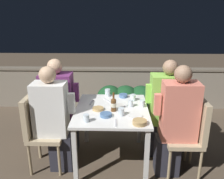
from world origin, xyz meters
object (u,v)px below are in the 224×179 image
object	(u,v)px
chair_right_near	(192,130)
person_green_blouse	(165,109)
chair_left_near	(38,126)
chair_left_far	(46,113)
chair_right_far	(179,116)
person_coral_top	(176,122)
person_purple_stripe	(60,107)
potted_plant	(34,111)
beer_bottle	(114,104)
person_white_polo	(54,119)

from	to	relation	value
chair_right_near	person_green_blouse	distance (m)	0.48
chair_left_near	chair_left_far	distance (m)	0.36
chair_right_near	chair_right_far	xyz separation A→B (m)	(-0.05, 0.40, 0.00)
chair_left_near	person_coral_top	distance (m)	1.60
person_purple_stripe	potted_plant	distance (m)	0.70
person_purple_stripe	chair_right_far	size ratio (longest dim) A/B	1.38
person_purple_stripe	chair_right_far	xyz separation A→B (m)	(1.56, -0.02, -0.09)
chair_left_near	chair_left_far	xyz separation A→B (m)	(-0.01, 0.36, 0.00)
chair_right_far	potted_plant	bearing A→B (deg)	168.28
person_purple_stripe	potted_plant	xyz separation A→B (m)	(-0.52, 0.41, -0.23)
chair_right_near	beer_bottle	size ratio (longest dim) A/B	4.05
beer_bottle	person_white_polo	bearing A→B (deg)	-173.57
person_coral_top	person_green_blouse	distance (m)	0.40
person_white_polo	potted_plant	bearing A→B (deg)	124.74
person_coral_top	potted_plant	world-z (taller)	person_coral_top
chair_left_far	person_coral_top	world-z (taller)	person_coral_top
chair_left_near	person_green_blouse	xyz separation A→B (m)	(1.55, 0.34, 0.09)
chair_left_near	chair_left_far	size ratio (longest dim) A/B	1.00
chair_left_near	potted_plant	xyz separation A→B (m)	(-0.34, 0.77, -0.14)
person_purple_stripe	potted_plant	bearing A→B (deg)	141.87
chair_right_far	beer_bottle	size ratio (longest dim) A/B	4.05
chair_left_near	person_white_polo	distance (m)	0.22
potted_plant	person_green_blouse	bearing A→B (deg)	-12.91
chair_right_far	beer_bottle	world-z (taller)	beer_bottle
beer_bottle	potted_plant	world-z (taller)	beer_bottle
person_white_polo	person_green_blouse	bearing A→B (deg)	14.02
chair_right_far	chair_left_far	bearing A→B (deg)	179.25
person_purple_stripe	potted_plant	size ratio (longest dim) A/B	1.90
chair_left_far	person_green_blouse	bearing A→B (deg)	-0.84
person_green_blouse	beer_bottle	world-z (taller)	person_green_blouse
person_white_polo	person_coral_top	xyz separation A→B (m)	(1.40, -0.06, 0.02)
chair_right_near	chair_left_far	bearing A→B (deg)	166.83
person_white_polo	person_green_blouse	world-z (taller)	person_green_blouse
person_green_blouse	potted_plant	world-z (taller)	person_green_blouse
chair_left_far	beer_bottle	distance (m)	0.98
person_coral_top	chair_right_far	bearing A→B (deg)	69.92
person_purple_stripe	beer_bottle	world-z (taller)	person_purple_stripe
chair_right_near	chair_left_near	bearing A→B (deg)	178.00
chair_left_far	chair_right_near	bearing A→B (deg)	-13.17
chair_left_far	chair_right_far	distance (m)	1.76
chair_left_near	person_white_polo	size ratio (longest dim) A/B	0.73
potted_plant	person_purple_stripe	bearing A→B (deg)	-38.13
person_green_blouse	chair_left_far	bearing A→B (deg)	179.16
person_purple_stripe	person_green_blouse	xyz separation A→B (m)	(1.36, -0.02, -0.00)
chair_left_near	person_purple_stripe	xyz separation A→B (m)	(0.18, 0.36, 0.09)
chair_left_near	chair_right_far	world-z (taller)	same
chair_left_near	person_coral_top	xyz separation A→B (m)	(1.60, -0.06, 0.11)
chair_right_near	chair_right_far	size ratio (longest dim) A/B	1.00
person_purple_stripe	person_green_blouse	distance (m)	1.36
chair_right_far	person_green_blouse	distance (m)	0.22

